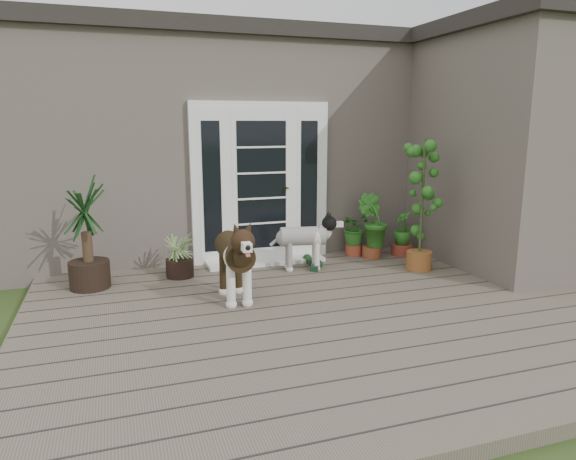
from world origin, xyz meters
name	(u,v)px	position (x,y,z in m)	size (l,w,h in m)	color
deck	(340,316)	(0.00, 0.40, 0.06)	(6.20, 4.60, 0.12)	#6B5B4C
house_main	(240,149)	(0.00, 4.65, 1.55)	(7.40, 4.00, 3.10)	#665E54
roof_main	(238,48)	(0.00, 4.65, 3.20)	(7.60, 4.20, 0.20)	#2D2826
house_wing	(507,157)	(2.90, 1.50, 1.55)	(1.60, 2.40, 3.10)	#665E54
roof_wing	(518,26)	(2.90, 1.50, 3.20)	(1.80, 2.60, 0.20)	#2D2826
door_unit	(261,183)	(-0.20, 2.60, 1.19)	(1.90, 0.14, 2.15)	white
door_step	(266,261)	(-0.20, 2.40, 0.14)	(1.60, 0.40, 0.05)	white
brindle_dog	(235,264)	(-0.93, 1.06, 0.52)	(0.41, 0.96, 0.80)	#342613
white_dog	(303,245)	(0.17, 1.94, 0.44)	(0.33, 0.78, 0.65)	beige
spider_plant	(179,253)	(-1.39, 2.13, 0.42)	(0.57, 0.57, 0.61)	#8FB06C
yucca	(86,235)	(-2.43, 2.01, 0.75)	(0.87, 0.87, 1.25)	black
herb_a	(354,235)	(1.12, 2.40, 0.41)	(0.46, 0.46, 0.59)	#1B5C1A
herb_b	(372,234)	(1.30, 2.19, 0.46)	(0.45, 0.45, 0.68)	#2A5B1A
herb_c	(402,238)	(1.77, 2.17, 0.37)	(0.32, 0.32, 0.50)	#275D1A
sapling	(422,204)	(1.59, 1.45, 0.99)	(0.51, 0.51, 1.73)	#185519
clog_left	(310,260)	(0.36, 2.19, 0.16)	(0.14, 0.29, 0.09)	#163716
clog_right	(316,266)	(0.33, 1.88, 0.17)	(0.14, 0.30, 0.09)	#13301C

